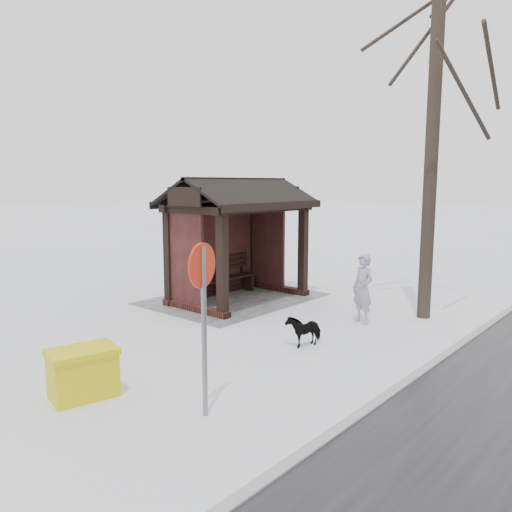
% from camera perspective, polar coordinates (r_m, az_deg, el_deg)
% --- Properties ---
extents(ground, '(120.00, 120.00, 0.00)m').
position_cam_1_polar(ground, '(12.75, -1.93, -5.07)').
color(ground, silver).
rests_on(ground, ground).
extents(kerb, '(120.00, 0.15, 0.06)m').
position_cam_1_polar(kerb, '(9.99, 22.21, -9.46)').
color(kerb, gray).
rests_on(kerb, ground).
extents(trampled_patch, '(4.20, 3.20, 0.02)m').
position_cam_1_polar(trampled_patch, '(12.88, -2.59, -4.90)').
color(trampled_patch, '#999A9F').
rests_on(trampled_patch, ground).
extents(bus_shelter, '(3.60, 2.40, 3.09)m').
position_cam_1_polar(bus_shelter, '(12.54, -2.52, 4.71)').
color(bus_shelter, '#341713').
rests_on(bus_shelter, ground).
extents(tree_near, '(3.42, 3.42, 9.03)m').
position_cam_1_polar(tree_near, '(11.84, 20.08, 23.53)').
color(tree_near, black).
rests_on(tree_near, ground).
extents(pedestrian, '(0.52, 0.63, 1.49)m').
position_cam_1_polar(pedestrian, '(10.79, 12.11, -3.68)').
color(pedestrian, '#9C93AD').
rests_on(pedestrian, ground).
extents(dog, '(0.74, 0.46, 0.58)m').
position_cam_1_polar(dog, '(9.30, 5.51, -8.39)').
color(dog, black).
rests_on(dog, ground).
extents(grit_bin, '(1.02, 0.81, 0.70)m').
position_cam_1_polar(grit_bin, '(7.50, -19.18, -12.48)').
color(grit_bin, '#C6B70B').
rests_on(grit_bin, ground).
extents(road_sign, '(0.56, 0.17, 2.24)m').
position_cam_1_polar(road_sign, '(6.25, -6.12, -4.07)').
color(road_sign, slate).
rests_on(road_sign, ground).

